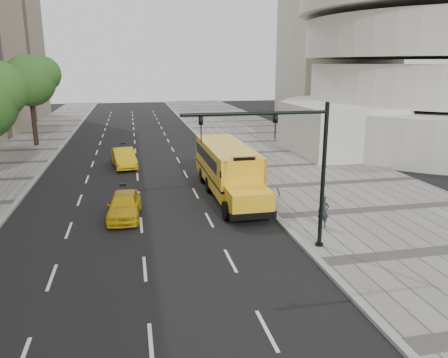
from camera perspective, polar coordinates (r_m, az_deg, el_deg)
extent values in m
plane|color=black|center=(27.37, -8.95, -2.15)|extent=(140.00, 140.00, 0.00)
cube|color=gray|center=(30.34, 14.28, -0.61)|extent=(12.00, 140.00, 0.15)
cube|color=gray|center=(28.25, 3.28, -1.29)|extent=(0.30, 140.00, 0.15)
cube|color=gray|center=(28.15, -25.44, -2.80)|extent=(0.30, 140.00, 0.15)
cylinder|color=silver|center=(51.22, 25.86, 6.70)|extent=(32.00, 32.00, 4.00)
cylinder|color=silver|center=(50.91, 26.38, 11.26)|extent=(26.00, 26.00, 3.60)
cylinder|color=silver|center=(50.94, 26.94, 15.96)|extent=(27.60, 27.60, 3.60)
cube|color=silver|center=(40.90, 14.68, 6.30)|extent=(8.00, 10.00, 4.40)
cylinder|color=black|center=(46.60, -23.61, 7.32)|extent=(0.44, 0.44, 5.67)
sphere|color=#2A591D|center=(46.35, -24.07, 11.65)|extent=(4.85, 4.85, 4.85)
sphere|color=#2A591D|center=(46.40, -22.57, 12.55)|extent=(3.39, 3.39, 3.39)
sphere|color=#2A591D|center=(46.18, -25.31, 11.02)|extent=(3.15, 3.15, 3.15)
cube|color=yellow|center=(27.53, 0.29, 1.96)|extent=(2.50, 9.00, 2.45)
cube|color=yellow|center=(22.54, 3.26, -2.75)|extent=(2.20, 2.00, 1.10)
cube|color=black|center=(21.91, 3.84, -4.80)|extent=(2.38, 0.25, 0.35)
cube|color=black|center=(27.65, 0.29, 0.89)|extent=(2.52, 9.00, 0.12)
cube|color=black|center=(23.22, 2.62, 0.72)|extent=(2.05, 0.10, 0.90)
cube|color=black|center=(27.91, 0.07, 3.13)|extent=(2.52, 7.50, 0.70)
cube|color=yellow|center=(23.03, 2.65, 2.65)|extent=(1.40, 0.12, 0.28)
ellipsoid|color=silver|center=(21.48, 8.18, -1.54)|extent=(0.32, 0.32, 0.14)
cylinder|color=black|center=(21.66, 7.37, -1.93)|extent=(0.36, 0.47, 0.58)
cylinder|color=black|center=(22.75, 0.28, -4.15)|extent=(0.30, 1.00, 1.00)
cylinder|color=black|center=(23.31, 5.73, -3.76)|extent=(0.30, 1.00, 1.00)
cylinder|color=black|center=(27.63, -2.01, -0.73)|extent=(0.30, 1.00, 1.00)
cylinder|color=black|center=(28.09, 2.54, -0.48)|extent=(0.30, 1.00, 1.00)
cylinder|color=black|center=(30.01, -2.84, 0.51)|extent=(0.30, 1.00, 1.00)
cylinder|color=black|center=(30.44, 1.36, 0.73)|extent=(0.30, 1.00, 1.00)
imported|color=gold|center=(23.57, -12.90, -3.35)|extent=(1.93, 4.21, 1.40)
imported|color=gold|center=(35.24, -12.94, 2.69)|extent=(2.12, 4.62, 1.47)
imported|color=#26242A|center=(21.80, 12.84, -4.18)|extent=(0.60, 0.42, 1.57)
cylinder|color=black|center=(18.92, 12.81, 0.08)|extent=(0.18, 0.18, 6.40)
cylinder|color=black|center=(19.90, 12.31, -8.51)|extent=(0.36, 0.36, 0.25)
cylinder|color=black|center=(17.37, 4.21, 8.53)|extent=(6.00, 0.14, 0.14)
imported|color=black|center=(17.67, 6.68, 6.78)|extent=(0.16, 0.20, 1.00)
imported|color=black|center=(16.96, -3.03, 6.53)|extent=(0.16, 0.20, 1.00)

